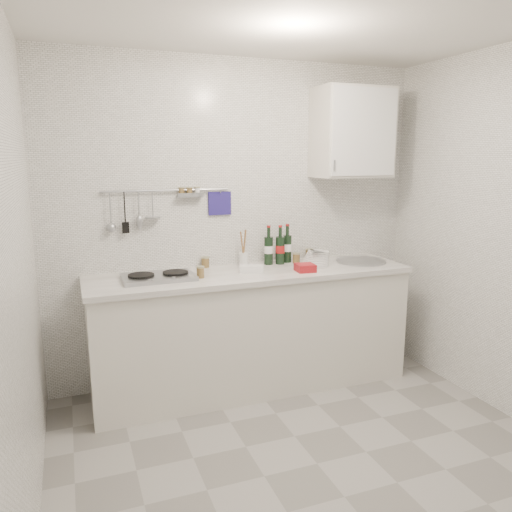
{
  "coord_description": "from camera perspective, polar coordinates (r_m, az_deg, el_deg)",
  "views": [
    {
      "loc": [
        -1.26,
        -2.33,
        1.77
      ],
      "look_at": [
        -0.04,
        0.9,
        1.08
      ],
      "focal_mm": 35.0,
      "sensor_mm": 36.0,
      "label": 1
    }
  ],
  "objects": [
    {
      "name": "jar_a",
      "position": [
        3.89,
        -5.82,
        -0.69
      ],
      "size": [
        0.06,
        0.06,
        0.08
      ],
      "rotation": [
        0.0,
        0.0,
        0.04
      ],
      "color": "brown",
      "rests_on": "counter"
    },
    {
      "name": "back_wall",
      "position": [
        3.97,
        -1.98,
        3.83
      ],
      "size": [
        3.0,
        0.02,
        2.5
      ],
      "primitive_type": "cube",
      "color": "silver",
      "rests_on": "floor"
    },
    {
      "name": "counter",
      "position": [
        3.89,
        -0.38,
        -8.72
      ],
      "size": [
        2.44,
        0.64,
        0.96
      ],
      "color": "silver",
      "rests_on": "floor"
    },
    {
      "name": "jar_c",
      "position": [
        4.04,
        4.63,
        -0.22
      ],
      "size": [
        0.06,
        0.06,
        0.08
      ],
      "rotation": [
        0.0,
        0.0,
        0.15
      ],
      "color": "brown",
      "rests_on": "counter"
    },
    {
      "name": "plate_stack_hob",
      "position": [
        3.62,
        -10.7,
        -2.2
      ],
      "size": [
        0.3,
        0.3,
        0.02
      ],
      "rotation": [
        0.0,
        0.0,
        -0.05
      ],
      "color": "#5574C1",
      "rests_on": "counter"
    },
    {
      "name": "wall_left",
      "position": [
        2.4,
        -25.87,
        -2.32
      ],
      "size": [
        0.02,
        2.8,
        2.5
      ],
      "primitive_type": "cube",
      "color": "silver",
      "rests_on": "floor"
    },
    {
      "name": "floor",
      "position": [
        3.18,
        7.0,
        -22.49
      ],
      "size": [
        3.0,
        3.0,
        0.0
      ],
      "primitive_type": "plane",
      "color": "slate",
      "rests_on": "ground"
    },
    {
      "name": "plate_stack_sink",
      "position": [
        3.97,
        6.92,
        -0.31
      ],
      "size": [
        0.24,
        0.22,
        0.12
      ],
      "rotation": [
        0.0,
        0.0,
        -0.04
      ],
      "color": "white",
      "rests_on": "counter"
    },
    {
      "name": "jar_b",
      "position": [
        4.2,
        6.1,
        0.25
      ],
      "size": [
        0.06,
        0.06,
        0.09
      ],
      "rotation": [
        0.0,
        0.0,
        0.12
      ],
      "color": "brown",
      "rests_on": "counter"
    },
    {
      "name": "utensil_crock",
      "position": [
        3.91,
        -1.43,
        -0.18
      ],
      "size": [
        0.07,
        0.07,
        0.29
      ],
      "rotation": [
        0.0,
        0.0,
        0.22
      ],
      "color": "white",
      "rests_on": "counter"
    },
    {
      "name": "ceiling",
      "position": [
        2.75,
        8.41,
        26.67
      ],
      "size": [
        3.0,
        3.0,
        0.0
      ],
      "primitive_type": "plane",
      "rotation": [
        3.14,
        0.0,
        0.0
      ],
      "color": "silver",
      "rests_on": "back_wall"
    },
    {
      "name": "wine_bottles",
      "position": [
        3.99,
        2.61,
        1.33
      ],
      "size": [
        0.25,
        0.12,
        0.31
      ],
      "rotation": [
        0.0,
        0.0,
        0.14
      ],
      "color": "black",
      "rests_on": "counter"
    },
    {
      "name": "jar_d",
      "position": [
        3.56,
        -6.37,
        -1.82
      ],
      "size": [
        0.06,
        0.06,
        0.08
      ],
      "rotation": [
        0.0,
        0.0,
        -0.17
      ],
      "color": "brown",
      "rests_on": "counter"
    },
    {
      "name": "wall_cabinet",
      "position": [
        4.16,
        10.97,
        13.65
      ],
      "size": [
        0.6,
        0.38,
        0.7
      ],
      "color": "silver",
      "rests_on": "back_wall"
    },
    {
      "name": "wall_rail",
      "position": [
        3.77,
        -10.49,
        5.94
      ],
      "size": [
        0.98,
        0.09,
        0.34
      ],
      "color": "#93969B",
      "rests_on": "back_wall"
    },
    {
      "name": "strawberry_punnet",
      "position": [
        3.75,
        5.64,
        -1.34
      ],
      "size": [
        0.15,
        0.15,
        0.06
      ],
      "primitive_type": "cube",
      "rotation": [
        0.0,
        0.0,
        -0.08
      ],
      "color": "#AA1225",
      "rests_on": "counter"
    },
    {
      "name": "butter_dish",
      "position": [
        3.71,
        -0.51,
        -1.47
      ],
      "size": [
        0.2,
        0.14,
        0.05
      ],
      "primitive_type": "cube",
      "rotation": [
        0.0,
        0.0,
        -0.35
      ],
      "color": "white",
      "rests_on": "counter"
    }
  ]
}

